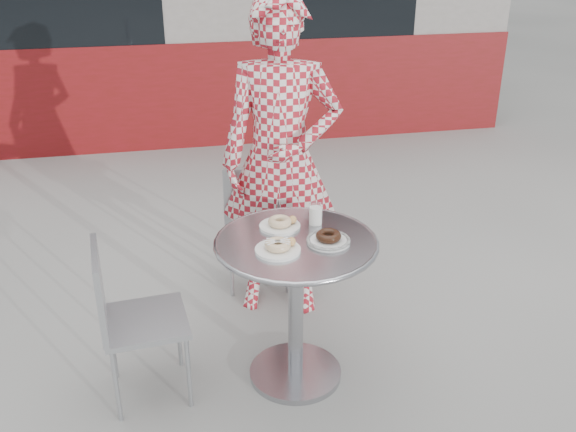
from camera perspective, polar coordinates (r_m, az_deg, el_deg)
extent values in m
plane|color=#9D9B95|center=(3.25, 0.11, -14.20)|extent=(60.00, 60.00, 0.00)
cube|color=maroon|center=(6.35, -6.85, 10.75)|extent=(6.02, 0.20, 1.00)
cylinder|color=#B0B0B5|center=(3.26, 0.66, -13.72)|extent=(0.45, 0.45, 0.03)
cylinder|color=#B0B0B5|center=(3.04, 0.70, -8.46)|extent=(0.07, 0.07, 0.72)
cylinder|color=#B0B0B5|center=(2.86, 0.73, -2.38)|extent=(0.72, 0.72, 0.02)
torus|color=#B0B0B5|center=(2.86, 0.73, -2.38)|extent=(0.74, 0.74, 0.02)
cube|color=#A8ABB0|center=(3.83, -2.80, -0.36)|extent=(0.42, 0.42, 0.03)
cube|color=#A8ABB0|center=(3.58, -2.66, 1.38)|extent=(0.39, 0.06, 0.39)
cube|color=#A8ABB0|center=(3.01, -12.57, -9.12)|extent=(0.40, 0.40, 0.03)
cube|color=#A8ABB0|center=(2.90, -16.41, -6.31)|extent=(0.06, 0.37, 0.37)
imported|color=maroon|center=(3.42, -0.62, 4.90)|extent=(0.72, 0.56, 1.75)
cylinder|color=white|center=(2.97, -0.73, -0.92)|extent=(0.19, 0.19, 0.01)
torus|color=tan|center=(2.96, -0.73, -0.50)|extent=(0.11, 0.11, 0.04)
sphere|color=#B77A3F|center=(2.98, 0.41, -0.32)|extent=(0.04, 0.04, 0.04)
cylinder|color=white|center=(2.76, -0.92, -3.03)|extent=(0.20, 0.20, 0.01)
torus|color=tan|center=(2.75, -0.92, -2.57)|extent=(0.11, 0.11, 0.04)
sphere|color=#B77A3F|center=(2.77, 0.30, -2.29)|extent=(0.04, 0.04, 0.04)
cylinder|color=white|center=(2.84, 3.60, -2.23)|extent=(0.19, 0.19, 0.01)
torus|color=black|center=(2.83, 3.62, -1.77)|extent=(0.11, 0.11, 0.04)
torus|color=black|center=(2.84, 3.61, -2.15)|extent=(0.20, 0.20, 0.02)
cylinder|color=white|center=(2.99, 2.47, 0.02)|extent=(0.06, 0.06, 0.09)
cylinder|color=white|center=(2.99, 2.47, 0.17)|extent=(0.06, 0.06, 0.10)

